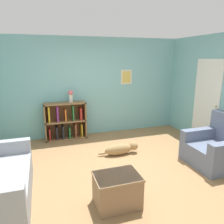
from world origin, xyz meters
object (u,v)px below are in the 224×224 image
object	(u,v)px
recliner_chair	(217,148)
bookshelf	(65,121)
coffee_table	(117,189)
vase	(71,95)
dog	(121,149)

from	to	relation	value
recliner_chair	bookshelf	bearing A→B (deg)	138.69
coffee_table	vase	bearing A→B (deg)	94.37
coffee_table	bookshelf	bearing A→B (deg)	97.61
bookshelf	vase	xyz separation A→B (m)	(0.17, -0.02, 0.68)
vase	dog	bearing A→B (deg)	-57.27
bookshelf	coffee_table	distance (m)	2.98
recliner_chair	dog	distance (m)	1.95
bookshelf	dog	size ratio (longest dim) A/B	1.15
dog	vase	distance (m)	1.90
recliner_chair	coffee_table	size ratio (longest dim) A/B	1.54
dog	vase	bearing A→B (deg)	122.73
dog	vase	xyz separation A→B (m)	(-0.87, 1.35, 1.02)
bookshelf	recliner_chair	world-z (taller)	recliner_chair
dog	vase	size ratio (longest dim) A/B	2.93
bookshelf	dog	bearing A→B (deg)	-52.89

